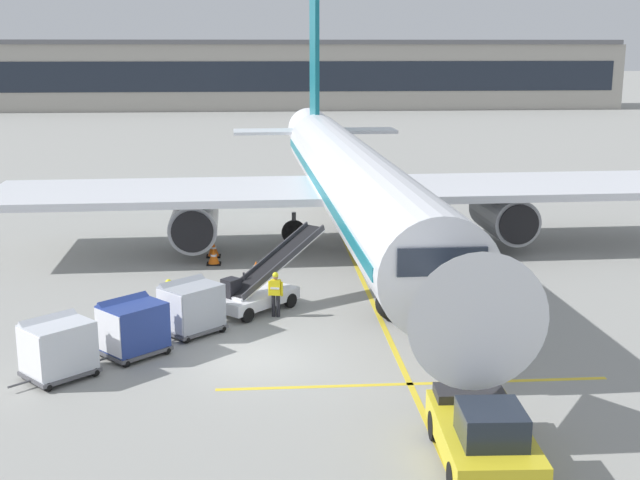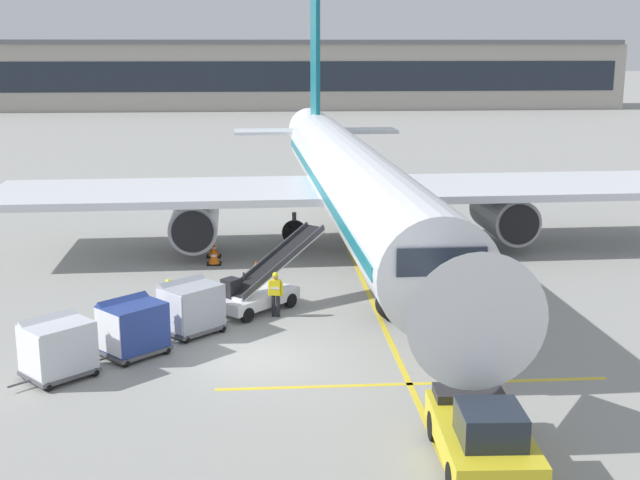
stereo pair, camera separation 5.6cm
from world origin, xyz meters
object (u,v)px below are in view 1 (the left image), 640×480
Objects in this scene: baggage_cart_lead at (191,306)px; baggage_cart_third at (57,347)px; ground_crew_by_loader at (169,299)px; ground_crew_marshaller at (276,291)px; safety_cone_engine_keepout at (256,268)px; ground_crew_wingwalker at (196,298)px; safety_cone_wingtip at (214,257)px; parked_airplane at (350,180)px; pushback_tug at (484,434)px; ground_crew_by_carts at (199,306)px; safety_cone_nose_mark at (213,249)px; belt_loader at (260,288)px; baggage_cart_second at (132,326)px.

baggage_cart_lead is 1.00× the size of baggage_cart_third.
ground_crew_by_loader is at bearing 132.02° from baggage_cart_lead.
ground_crew_marshaller is (3.05, 1.61, -0.00)m from baggage_cart_lead.
baggage_cart_third reaches higher than safety_cone_engine_keepout.
ground_crew_wingwalker is 8.58m from safety_cone_wingtip.
parked_airplane is at bearing 58.54° from ground_crew_wingwalker.
baggage_cart_third is at bearing -141.47° from ground_crew_marshaller.
pushback_tug reaches higher than safety_cone_engine_keepout.
ground_crew_by_carts is (-6.78, -12.40, -2.47)m from parked_airplane.
safety_cone_nose_mark is at bearing 109.53° from pushback_tug.
baggage_cart_lead is at bearing -133.25° from belt_loader.
baggage_cart_second is 12.60m from pushback_tug.
ground_crew_by_loader is (-7.90, -11.45, -2.47)m from parked_airplane.
baggage_cart_second is at bearing -130.44° from baggage_cart_lead.
baggage_cart_second is 0.57× the size of pushback_tug.
ground_crew_by_carts is at bearing 43.23° from baggage_cart_third.
belt_loader is at bearing 26.80° from ground_crew_by_loader.
parked_airplane reaches higher than belt_loader.
baggage_cart_third reaches higher than ground_crew_wingwalker.
ground_crew_by_loader is 1.48m from ground_crew_by_carts.
safety_cone_wingtip is at bearing 110.63° from pushback_tug.
parked_airplane is 7.92m from safety_cone_wingtip.
parked_airplane is 25.83× the size of ground_crew_by_loader.
safety_cone_wingtip is (0.23, 8.56, -0.63)m from ground_crew_wingwalker.
belt_loader is 6.04× the size of safety_cone_nose_mark.
belt_loader is at bearing 33.96° from ground_crew_wingwalker.
belt_loader reaches higher than safety_cone_nose_mark.
parked_airplane reaches higher than safety_cone_wingtip.
pushback_tug is at bearing -53.73° from ground_crew_by_carts.
ground_crew_marshaller is at bearing 27.88° from baggage_cart_lead.
ground_crew_marshaller is 3.01m from ground_crew_wingwalker.
ground_crew_by_loader is 2.31× the size of safety_cone_wingtip.
ground_crew_by_loader is at bearing -97.77° from safety_cone_wingtip.
safety_cone_engine_keepout is at bearing 75.31° from ground_crew_by_carts.
ground_crew_wingwalker reaches higher than safety_cone_wingtip.
safety_cone_nose_mark is (-2.21, 8.43, -0.47)m from belt_loader.
baggage_cart_third is 13.08m from safety_cone_engine_keepout.
ground_crew_marshaller is 8.44m from safety_cone_wingtip.
belt_loader is 6.29m from baggage_cart_second.
baggage_cart_third reaches higher than safety_cone_nose_mark.
baggage_cart_second is at bearing -98.68° from safety_cone_nose_mark.
ground_crew_wingwalker is at bearing -121.46° from parked_airplane.
baggage_cart_lead is 5.37m from baggage_cart_third.
belt_loader is 2.69× the size of ground_crew_marshaller.
ground_crew_marshaller is at bearing 37.39° from baggage_cart_second.
belt_loader is at bearing 120.70° from ground_crew_marshaller.
safety_cone_nose_mark is (2.00, 13.10, -0.62)m from baggage_cart_second.
baggage_cart_third is 13.26m from pushback_tug.
ground_crew_by_carts is at bearing -40.26° from ground_crew_by_loader.
ground_crew_wingwalker is (-2.95, -0.59, 0.00)m from ground_crew_marshaller.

